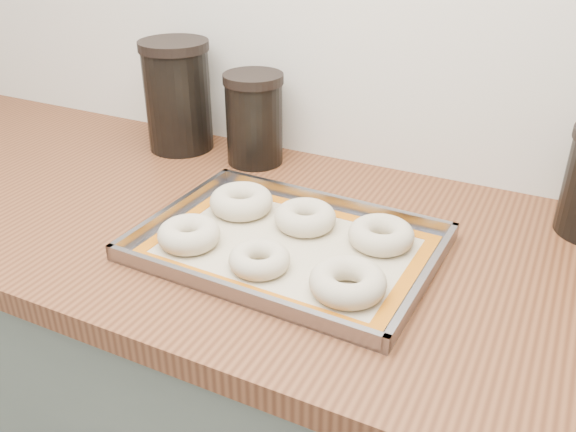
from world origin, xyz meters
The scene contains 11 objects.
countertop centered at (0.00, 1.68, 0.88)m, with size 3.06×0.68×0.04m, color brown.
baking_tray centered at (-0.05, 1.62, 0.91)m, with size 0.47×0.35×0.03m.
baking_mat centered at (-0.05, 1.62, 0.90)m, with size 0.43×0.31×0.00m.
bagel_front_left centered at (-0.19, 1.56, 0.92)m, with size 0.10×0.10×0.04m, color #C1B396.
bagel_front_mid centered at (-0.06, 1.55, 0.92)m, with size 0.09×0.09×0.03m, color #C1B396.
bagel_front_right centered at (0.08, 1.55, 0.92)m, with size 0.11×0.11×0.04m, color #C1B396.
bagel_back_left centered at (-0.17, 1.69, 0.92)m, with size 0.11×0.11×0.04m, color #C1B396.
bagel_back_mid centered at (-0.05, 1.69, 0.92)m, with size 0.10×0.10×0.04m, color #C1B396.
bagel_back_right centered at (0.08, 1.69, 0.92)m, with size 0.11×0.11×0.04m, color #C1B396.
canister_left centered at (-0.45, 1.91, 1.02)m, with size 0.15×0.15×0.23m.
canister_mid centered at (-0.27, 1.91, 0.99)m, with size 0.12×0.12×0.19m.
Camera 1 is at (0.32, 0.88, 1.41)m, focal length 38.00 mm.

